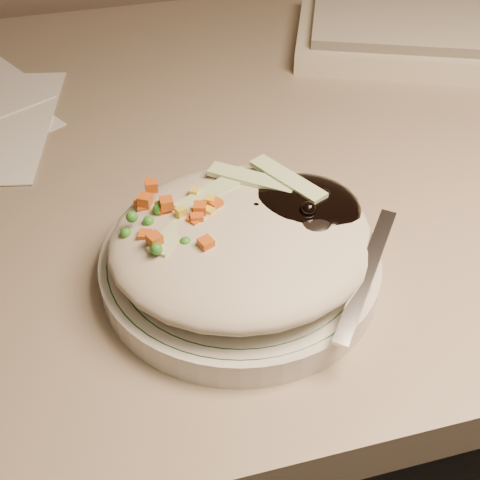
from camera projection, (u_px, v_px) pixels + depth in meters
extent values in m
cube|color=gray|center=(272.00, 148.00, 0.68)|extent=(1.40, 0.70, 0.04)
cylinder|color=silver|center=(240.00, 266.00, 0.50)|extent=(0.21, 0.21, 0.02)
torus|color=#144723|center=(240.00, 256.00, 0.49)|extent=(0.20, 0.20, 0.00)
torus|color=#144723|center=(240.00, 256.00, 0.49)|extent=(0.18, 0.18, 0.00)
ellipsoid|color=#BFB69B|center=(242.00, 240.00, 0.48)|extent=(0.19, 0.18, 0.04)
ellipsoid|color=black|center=(295.00, 212.00, 0.49)|extent=(0.10, 0.09, 0.03)
ellipsoid|color=orange|center=(175.00, 231.00, 0.48)|extent=(0.08, 0.08, 0.02)
sphere|color=black|center=(256.00, 210.00, 0.48)|extent=(0.01, 0.01, 0.01)
sphere|color=black|center=(291.00, 199.00, 0.49)|extent=(0.01, 0.01, 0.01)
sphere|color=black|center=(324.00, 195.00, 0.49)|extent=(0.01, 0.01, 0.01)
sphere|color=black|center=(309.00, 192.00, 0.50)|extent=(0.01, 0.01, 0.01)
sphere|color=black|center=(308.00, 210.00, 0.47)|extent=(0.01, 0.01, 0.01)
sphere|color=black|center=(291.00, 205.00, 0.49)|extent=(0.01, 0.01, 0.01)
sphere|color=black|center=(301.00, 194.00, 0.50)|extent=(0.01, 0.01, 0.01)
cube|color=#C95416|center=(167.00, 203.00, 0.47)|extent=(0.01, 0.01, 0.01)
cube|color=#C95416|center=(195.00, 231.00, 0.47)|extent=(0.01, 0.01, 0.01)
cube|color=#C95416|center=(145.00, 200.00, 0.48)|extent=(0.01, 0.01, 0.01)
cube|color=#C95416|center=(200.00, 209.00, 0.47)|extent=(0.01, 0.01, 0.01)
cube|color=#C95416|center=(197.00, 218.00, 0.47)|extent=(0.01, 0.01, 0.01)
cube|color=#C95416|center=(142.00, 206.00, 0.49)|extent=(0.01, 0.01, 0.01)
cube|color=#C95416|center=(163.00, 207.00, 0.48)|extent=(0.01, 0.01, 0.01)
cube|color=#C95416|center=(195.00, 222.00, 0.47)|extent=(0.01, 0.01, 0.01)
cube|color=#C95416|center=(215.00, 205.00, 0.48)|extent=(0.01, 0.01, 0.01)
cube|color=#C95416|center=(151.00, 186.00, 0.49)|extent=(0.01, 0.01, 0.01)
cube|color=#C95416|center=(155.00, 240.00, 0.45)|extent=(0.01, 0.01, 0.01)
cube|color=#C95416|center=(206.00, 244.00, 0.45)|extent=(0.01, 0.01, 0.01)
cube|color=#C95416|center=(145.00, 237.00, 0.46)|extent=(0.01, 0.01, 0.01)
cube|color=#C95416|center=(144.00, 209.00, 0.49)|extent=(0.01, 0.01, 0.01)
sphere|color=#388C28|center=(194.00, 216.00, 0.48)|extent=(0.01, 0.01, 0.01)
sphere|color=#388C28|center=(156.00, 249.00, 0.44)|extent=(0.01, 0.01, 0.01)
sphere|color=#388C28|center=(149.00, 222.00, 0.47)|extent=(0.01, 0.01, 0.01)
sphere|color=#388C28|center=(132.00, 217.00, 0.46)|extent=(0.01, 0.01, 0.01)
sphere|color=#388C28|center=(188.00, 212.00, 0.48)|extent=(0.01, 0.01, 0.01)
sphere|color=#388C28|center=(207.00, 243.00, 0.46)|extent=(0.01, 0.01, 0.01)
sphere|color=#388C28|center=(174.00, 226.00, 0.47)|extent=(0.01, 0.01, 0.01)
sphere|color=#388C28|center=(170.00, 246.00, 0.46)|extent=(0.01, 0.01, 0.01)
sphere|color=#388C28|center=(126.00, 233.00, 0.47)|extent=(0.01, 0.01, 0.01)
sphere|color=#388C28|center=(161.00, 206.00, 0.48)|extent=(0.01, 0.01, 0.01)
sphere|color=#388C28|center=(159.00, 209.00, 0.48)|extent=(0.01, 0.01, 0.01)
sphere|color=#388C28|center=(153.00, 237.00, 0.46)|extent=(0.01, 0.01, 0.01)
sphere|color=#388C28|center=(186.00, 242.00, 0.45)|extent=(0.01, 0.01, 0.01)
sphere|color=#388C28|center=(215.00, 195.00, 0.50)|extent=(0.01, 0.01, 0.01)
cube|color=yellow|center=(187.00, 213.00, 0.48)|extent=(0.01, 0.01, 0.01)
cube|color=yellow|center=(209.00, 212.00, 0.47)|extent=(0.01, 0.01, 0.01)
cube|color=yellow|center=(171.00, 213.00, 0.48)|extent=(0.01, 0.01, 0.01)
cube|color=yellow|center=(181.00, 212.00, 0.47)|extent=(0.01, 0.01, 0.01)
cube|color=yellow|center=(175.00, 228.00, 0.47)|extent=(0.01, 0.01, 0.01)
cube|color=yellow|center=(210.00, 201.00, 0.48)|extent=(0.01, 0.01, 0.01)
cube|color=yellow|center=(194.00, 193.00, 0.49)|extent=(0.01, 0.01, 0.01)
cube|color=yellow|center=(188.00, 227.00, 0.47)|extent=(0.01, 0.01, 0.01)
cube|color=#B2D18C|center=(215.00, 191.00, 0.49)|extent=(0.07, 0.05, 0.00)
cube|color=#B2D18C|center=(252.00, 179.00, 0.50)|extent=(0.06, 0.05, 0.00)
cube|color=#B2D18C|center=(183.00, 225.00, 0.47)|extent=(0.06, 0.06, 0.00)
cube|color=#B2D18C|center=(288.00, 179.00, 0.50)|extent=(0.04, 0.07, 0.00)
cube|color=#B2D18C|center=(251.00, 232.00, 0.47)|extent=(0.07, 0.04, 0.00)
ellipsoid|color=silver|center=(310.00, 221.00, 0.47)|extent=(0.06, 0.06, 0.01)
cube|color=silver|center=(366.00, 274.00, 0.45)|extent=(0.08, 0.10, 0.03)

